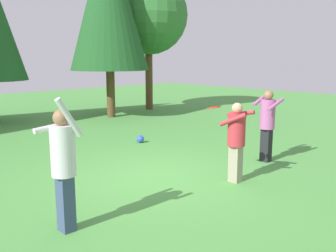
# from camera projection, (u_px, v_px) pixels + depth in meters

# --- Properties ---
(ground_plane) EXTENTS (40.00, 40.00, 0.00)m
(ground_plane) POSITION_uv_depth(u_px,v_px,m) (157.00, 176.00, 7.73)
(ground_plane) COLOR #4C9342
(person_thrower) EXTENTS (0.61, 0.49, 1.92)m
(person_thrower) POSITION_uv_depth(u_px,v_px,m) (63.00, 159.00, 5.12)
(person_thrower) COLOR #38476B
(person_thrower) RESTS_ON ground_plane
(person_catcher) EXTENTS (0.59, 0.51, 1.67)m
(person_catcher) POSITION_uv_depth(u_px,v_px,m) (267.00, 120.00, 8.65)
(person_catcher) COLOR black
(person_catcher) RESTS_ON ground_plane
(person_bystander) EXTENTS (0.59, 0.64, 1.57)m
(person_bystander) POSITION_uv_depth(u_px,v_px,m) (236.00, 136.00, 7.23)
(person_bystander) COLOR gray
(person_bystander) RESTS_ON ground_plane
(frisbee) EXTENTS (0.29, 0.29, 0.09)m
(frisbee) POSITION_uv_depth(u_px,v_px,m) (214.00, 108.00, 7.38)
(frisbee) COLOR red
(ball_yellow) EXTENTS (0.24, 0.24, 0.24)m
(ball_yellow) POSITION_uv_depth(u_px,v_px,m) (235.00, 133.00, 11.46)
(ball_yellow) COLOR yellow
(ball_yellow) RESTS_ON ground_plane
(ball_blue) EXTENTS (0.22, 0.22, 0.22)m
(ball_blue) POSITION_uv_depth(u_px,v_px,m) (140.00, 139.00, 10.73)
(ball_blue) COLOR blue
(ball_blue) RESTS_ON ground_plane
(tree_far_right) EXTENTS (3.54, 3.54, 6.06)m
(tree_far_right) POSITION_uv_depth(u_px,v_px,m) (148.00, 15.00, 16.88)
(tree_far_right) COLOR brown
(tree_far_right) RESTS_ON ground_plane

